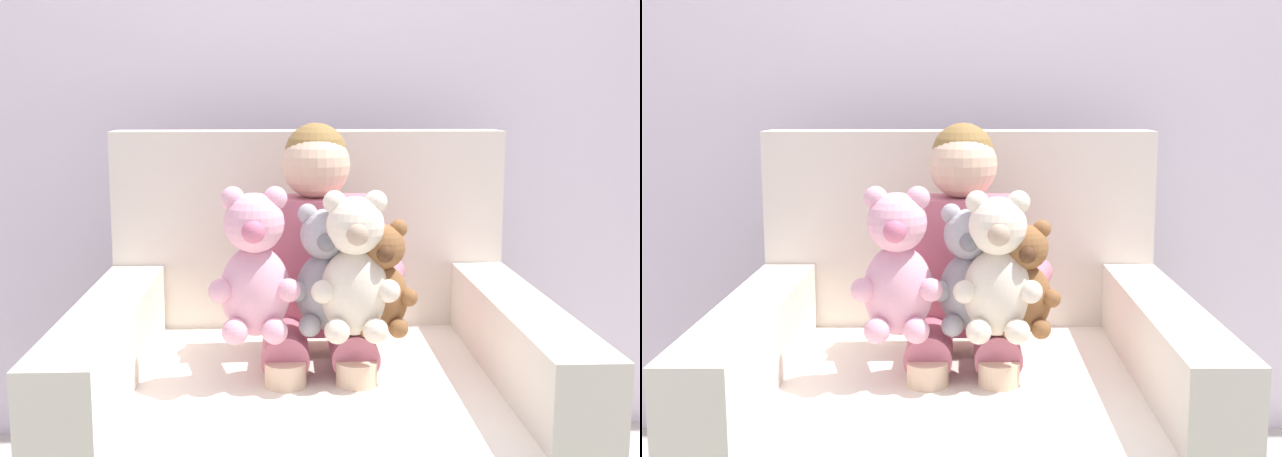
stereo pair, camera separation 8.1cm
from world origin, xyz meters
TOP-DOWN VIEW (x-y plane):
  - back_wall at (0.00, 0.81)m, footprint 6.00×0.10m
  - armchair at (0.00, 0.05)m, footprint 1.08×1.02m
  - seated_child at (0.01, 0.09)m, footprint 0.45×0.39m
  - plush_pink at (-0.14, -0.08)m, footprint 0.20×0.17m
  - plush_brown at (0.15, -0.06)m, footprint 0.16×0.13m
  - plush_cream at (0.09, -0.09)m, footprint 0.20×0.16m
  - plush_grey at (0.02, -0.04)m, footprint 0.18×0.14m

SIDE VIEW (x-z plane):
  - armchair at x=0.00m, z-range -0.19..0.82m
  - seated_child at x=0.01m, z-range 0.27..1.09m
  - plush_brown at x=0.15m, z-range 0.57..0.83m
  - plush_grey at x=0.02m, z-range 0.56..0.86m
  - plush_cream at x=0.09m, z-range 0.56..0.90m
  - plush_pink at x=-0.14m, z-range 0.56..0.90m
  - back_wall at x=0.00m, z-range 0.00..2.60m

